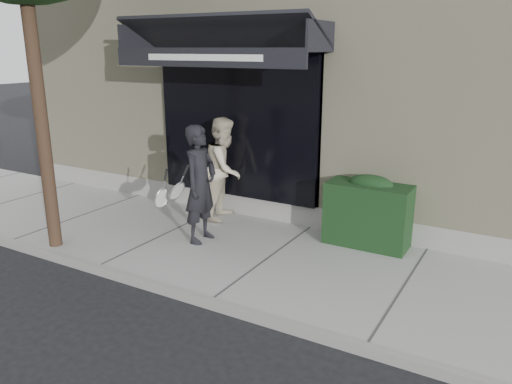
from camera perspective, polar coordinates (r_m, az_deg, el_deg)
The scene contains 7 objects.
ground at distance 7.65m, azimuth 1.62°, elevation -8.20°, with size 80.00×80.00×0.00m, color black.
sidewalk at distance 7.63m, azimuth 1.62°, elevation -7.79°, with size 20.00×3.00×0.12m, color #9C9C97.
curb at distance 6.44m, azimuth -5.11°, elevation -12.54°, with size 20.00×0.10×0.14m, color gray.
building_facade at distance 11.59m, azimuth 13.76°, elevation 13.63°, with size 14.30×8.04×5.64m.
hedge at distance 8.11m, azimuth 12.77°, elevation -2.20°, with size 1.30×0.70×1.14m.
pedestrian_front at distance 7.98m, azimuth -6.40°, elevation 0.87°, with size 0.81×0.91×1.90m.
pedestrian_back at distance 9.07m, azimuth -3.58°, elevation 2.69°, with size 0.85×1.01×1.86m.
Camera 1 is at (3.29, -6.15, 3.15)m, focal length 35.00 mm.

